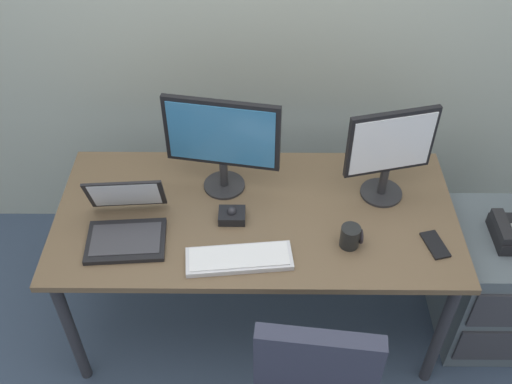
% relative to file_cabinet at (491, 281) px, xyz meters
% --- Properties ---
extents(ground_plane, '(8.00, 8.00, 0.00)m').
position_rel_file_cabinet_xyz_m(ground_plane, '(-1.08, 0.03, -0.31)').
color(ground_plane, '#3A4A61').
extents(desk, '(1.68, 0.79, 0.72)m').
position_rel_file_cabinet_xyz_m(desk, '(-1.08, 0.03, 0.34)').
color(desk, brown).
rests_on(desk, ground).
extents(file_cabinet, '(0.42, 0.53, 0.62)m').
position_rel_file_cabinet_xyz_m(file_cabinet, '(0.00, 0.00, 0.00)').
color(file_cabinet, '#535E65').
rests_on(file_cabinet, ground).
extents(desk_phone, '(0.17, 0.20, 0.09)m').
position_rel_file_cabinet_xyz_m(desk_phone, '(-0.01, -0.02, 0.35)').
color(desk_phone, black).
rests_on(desk_phone, file_cabinet).
extents(monitor_main, '(0.48, 0.18, 0.45)m').
position_rel_file_cabinet_xyz_m(monitor_main, '(-1.22, 0.19, 0.67)').
color(monitor_main, '#262628').
rests_on(monitor_main, desk).
extents(monitor_side, '(0.37, 0.18, 0.43)m').
position_rel_file_cabinet_xyz_m(monitor_side, '(-0.54, 0.15, 0.66)').
color(monitor_side, '#262628').
rests_on(monitor_side, desk).
extents(keyboard, '(0.42, 0.18, 0.03)m').
position_rel_file_cabinet_xyz_m(keyboard, '(-1.15, -0.23, 0.42)').
color(keyboard, silver).
rests_on(keyboard, desk).
extents(laptop, '(0.33, 0.34, 0.22)m').
position_rel_file_cabinet_xyz_m(laptop, '(-1.60, -0.08, 0.46)').
color(laptop, black).
rests_on(laptop, desk).
extents(trackball_mouse, '(0.11, 0.09, 0.07)m').
position_rel_file_cabinet_xyz_m(trackball_mouse, '(-1.18, -0.01, 0.43)').
color(trackball_mouse, black).
rests_on(trackball_mouse, desk).
extents(coffee_mug, '(0.09, 0.08, 0.09)m').
position_rel_file_cabinet_xyz_m(coffee_mug, '(-0.71, -0.14, 0.46)').
color(coffee_mug, black).
rests_on(coffee_mug, desk).
extents(cell_phone, '(0.10, 0.15, 0.01)m').
position_rel_file_cabinet_xyz_m(cell_phone, '(-0.37, -0.15, 0.42)').
color(cell_phone, black).
rests_on(cell_phone, desk).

